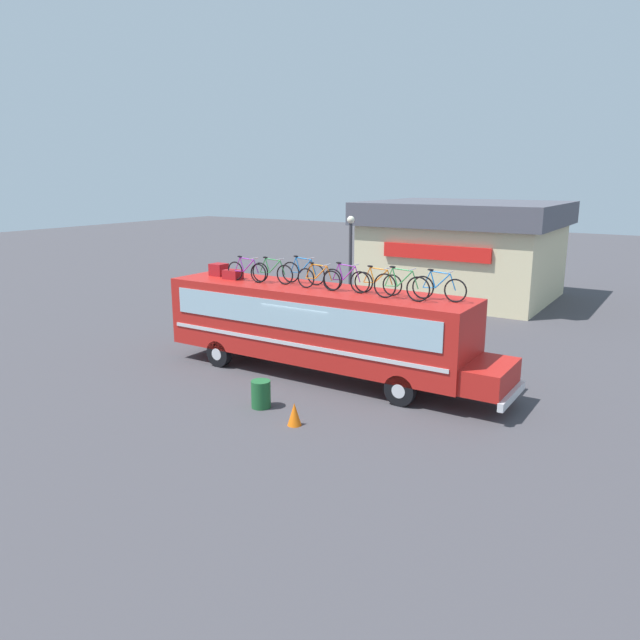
# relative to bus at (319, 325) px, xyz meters

# --- Properties ---
(ground_plane) EXTENTS (120.00, 120.00, 0.00)m
(ground_plane) POSITION_rel_bus_xyz_m (-0.18, 0.00, -1.73)
(ground_plane) COLOR #423F44
(bus) EXTENTS (11.83, 2.41, 2.93)m
(bus) POSITION_rel_bus_xyz_m (0.00, 0.00, 0.00)
(bus) COLOR red
(bus) RESTS_ON ground
(luggage_bag_1) EXTENTS (0.54, 0.51, 0.43)m
(luggage_bag_1) POSITION_rel_bus_xyz_m (-4.46, 0.23, 1.42)
(luggage_bag_1) COLOR maroon
(luggage_bag_1) RESTS_ON bus
(luggage_bag_2) EXTENTS (0.61, 0.45, 0.32)m
(luggage_bag_2) POSITION_rel_bus_xyz_m (-3.53, -0.09, 1.36)
(luggage_bag_2) COLOR maroon
(luggage_bag_2) RESTS_ON bus
(rooftop_bicycle_1) EXTENTS (1.66, 0.44, 0.87)m
(rooftop_bicycle_1) POSITION_rel_bus_xyz_m (-2.78, -0.25, 1.56)
(rooftop_bicycle_1) COLOR black
(rooftop_bicycle_1) RESTS_ON bus
(rooftop_bicycle_2) EXTENTS (1.69, 0.44, 0.88)m
(rooftop_bicycle_2) POSITION_rel_bus_xyz_m (-1.85, -0.04, 1.57)
(rooftop_bicycle_2) COLOR black
(rooftop_bicycle_2) RESTS_ON bus
(rooftop_bicycle_3) EXTENTS (1.72, 0.44, 0.94)m
(rooftop_bicycle_3) POSITION_rel_bus_xyz_m (-0.91, 0.41, 1.59)
(rooftop_bicycle_3) COLOR black
(rooftop_bicycle_3) RESTS_ON bus
(rooftop_bicycle_4) EXTENTS (1.61, 0.44, 0.86)m
(rooftop_bicycle_4) POSITION_rel_bus_xyz_m (0.08, -0.18, 1.56)
(rooftop_bicycle_4) COLOR black
(rooftop_bicycle_4) RESTS_ON bus
(rooftop_bicycle_5) EXTENTS (1.66, 0.44, 0.92)m
(rooftop_bicycle_5) POSITION_rel_bus_xyz_m (1.02, -0.06, 1.58)
(rooftop_bicycle_5) COLOR black
(rooftop_bicycle_5) RESTS_ON bus
(rooftop_bicycle_6) EXTENTS (1.62, 0.44, 0.87)m
(rooftop_bicycle_6) POSITION_rel_bus_xyz_m (2.02, 0.13, 1.56)
(rooftop_bicycle_6) COLOR black
(rooftop_bicycle_6) RESTS_ON bus
(rooftop_bicycle_7) EXTENTS (1.79, 0.44, 0.98)m
(rooftop_bicycle_7) POSITION_rel_bus_xyz_m (3.00, -0.30, 1.60)
(rooftop_bicycle_7) COLOR black
(rooftop_bicycle_7) RESTS_ON bus
(rooftop_bicycle_8) EXTENTS (1.67, 0.44, 0.91)m
(rooftop_bicycle_8) POSITION_rel_bus_xyz_m (3.96, 0.18, 1.58)
(rooftop_bicycle_8) COLOR black
(rooftop_bicycle_8) RESTS_ON bus
(roadside_building) EXTENTS (9.82, 8.44, 5.12)m
(roadside_building) POSITION_rel_bus_xyz_m (-0.67, 15.50, 0.91)
(roadside_building) COLOR beige
(roadside_building) RESTS_ON ground
(trash_bin) EXTENTS (0.55, 0.55, 0.79)m
(trash_bin) POSITION_rel_bus_xyz_m (0.13, -3.30, -1.33)
(trash_bin) COLOR #1E592D
(trash_bin) RESTS_ON ground
(traffic_cone) EXTENTS (0.38, 0.38, 0.62)m
(traffic_cone) POSITION_rel_bus_xyz_m (1.67, -3.85, -1.42)
(traffic_cone) COLOR orange
(traffic_cone) RESTS_ON ground
(street_lamp) EXTENTS (0.31, 0.31, 4.84)m
(street_lamp) POSITION_rel_bus_xyz_m (-2.14, 5.77, 1.17)
(street_lamp) COLOR #38383D
(street_lamp) RESTS_ON ground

